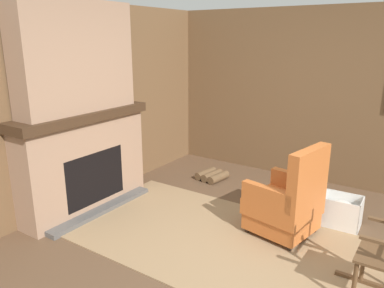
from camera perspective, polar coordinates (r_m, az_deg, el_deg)
The scene contains 12 objects.
ground_plane at distance 3.78m, azimuth 10.21°, elevation -18.07°, with size 14.00×14.00×0.00m, color brown.
wood_panel_wall_left at distance 4.85m, azimuth -18.37°, elevation 5.22°, with size 0.06×5.74×2.53m.
wood_panel_wall_back at distance 5.69m, azimuth 21.81°, elevation 6.47°, with size 5.74×0.09×2.53m.
fireplace_hearth at distance 4.83m, azimuth -15.99°, elevation -2.54°, with size 0.59×1.82×1.25m.
chimney_breast at distance 4.61m, azimuth -17.30°, elevation 12.51°, with size 0.34×1.52×1.26m.
area_rug at distance 4.13m, azimuth 4.94°, elevation -14.56°, with size 3.55×1.83×0.01m.
armchair at distance 4.22m, azimuth 14.26°, elevation -8.83°, with size 0.77×0.77×1.03m.
firewood_stack at distance 5.75m, azimuth 3.06°, elevation -4.81°, with size 0.43×0.44×0.12m.
laundry_basket at distance 4.68m, azimuth 21.74°, elevation -9.48°, with size 0.45×0.34×0.36m.
oil_lamp_vase at distance 4.54m, azimuth -19.45°, elevation 5.69°, with size 0.12×0.12×0.32m.
storage_case at distance 5.04m, azimuth -12.39°, elevation 6.65°, with size 0.16×0.25×0.14m.
decorative_plate_on_mantel at distance 4.74m, azimuth -16.62°, elevation 6.63°, with size 0.07×0.28×0.28m.
Camera 1 is at (1.18, -2.91, 2.10)m, focal length 35.00 mm.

